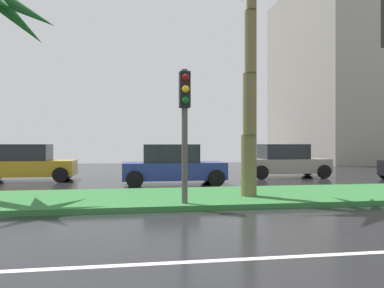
{
  "coord_description": "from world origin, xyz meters",
  "views": [
    {
      "loc": [
        4.47,
        -3.4,
        1.76
      ],
      "look_at": [
        6.54,
        9.52,
        1.74
      ],
      "focal_mm": 34.61,
      "sensor_mm": 36.0,
      "label": 1
    }
  ],
  "objects_px": {
    "car_in_traffic_second": "(26,163)",
    "car_in_traffic_fourth": "(285,161)",
    "traffic_signal_median_right": "(185,111)",
    "car_in_traffic_third": "(173,165)"
  },
  "relations": [
    {
      "from": "traffic_signal_median_right",
      "to": "car_in_traffic_fourth",
      "type": "relative_size",
      "value": 0.84
    },
    {
      "from": "car_in_traffic_second",
      "to": "car_in_traffic_fourth",
      "type": "bearing_deg",
      "value": -0.48
    },
    {
      "from": "car_in_traffic_third",
      "to": "car_in_traffic_fourth",
      "type": "bearing_deg",
      "value": 22.62
    },
    {
      "from": "car_in_traffic_third",
      "to": "car_in_traffic_fourth",
      "type": "relative_size",
      "value": 1.0
    },
    {
      "from": "traffic_signal_median_right",
      "to": "car_in_traffic_fourth",
      "type": "distance_m",
      "value": 10.73
    },
    {
      "from": "car_in_traffic_second",
      "to": "car_in_traffic_third",
      "type": "height_order",
      "value": "same"
    },
    {
      "from": "car_in_traffic_fourth",
      "to": "car_in_traffic_third",
      "type": "bearing_deg",
      "value": -157.38
    },
    {
      "from": "traffic_signal_median_right",
      "to": "car_in_traffic_fourth",
      "type": "bearing_deg",
      "value": 52.53
    },
    {
      "from": "car_in_traffic_third",
      "to": "car_in_traffic_fourth",
      "type": "distance_m",
      "value": 6.65
    },
    {
      "from": "traffic_signal_median_right",
      "to": "car_in_traffic_third",
      "type": "relative_size",
      "value": 0.84
    }
  ]
}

